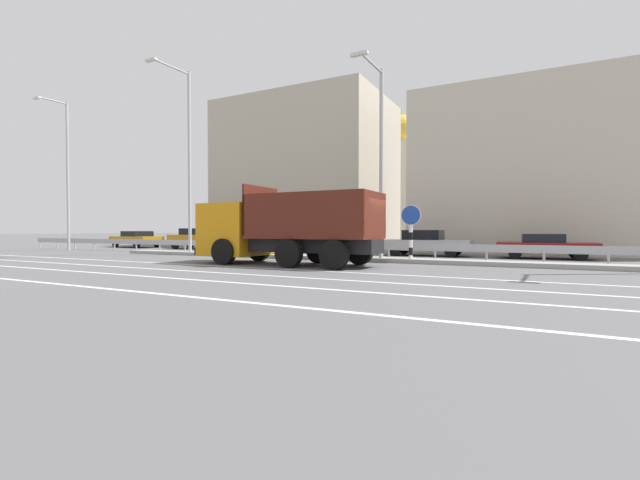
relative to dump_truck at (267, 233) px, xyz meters
name	(u,v)px	position (x,y,z in m)	size (l,w,h in m)	color
ground_plane	(358,266)	(3.71, 0.71, -1.25)	(320.00, 320.00, 0.00)	#565659
lane_strip_0	(263,268)	(1.04, -1.79, -1.25)	(55.67, 0.16, 0.01)	silver
lane_strip_1	(226,273)	(1.04, -3.80, -1.25)	(55.67, 0.16, 0.01)	silver
lane_strip_2	(183,279)	(1.04, -5.63, -1.25)	(55.67, 0.16, 0.01)	silver
lane_strip_3	(110,289)	(1.04, -7.94, -1.25)	(55.67, 0.16, 0.01)	silver
median_island	(380,260)	(3.71, 3.21, -1.16)	(30.62, 1.10, 0.18)	gray
median_guardrail	(389,248)	(3.71, 4.45, -0.68)	(55.67, 0.09, 0.78)	#9EA0A5
dump_truck	(267,233)	(0.00, 0.00, 0.00)	(7.59, 2.79, 3.17)	orange
median_road_sign	(411,231)	(5.09, 3.21, 0.08)	(0.86, 0.16, 2.44)	white
street_lamp_0	(66,169)	(-18.47, 3.16, 4.22)	(0.71, 2.05, 10.02)	#ADADB2
street_lamp_1	(187,153)	(-7.33, 2.97, 4.34)	(0.70, 2.69, 10.09)	#ADADB2
street_lamp_2	(379,153)	(3.81, 2.88, 3.41)	(0.70, 2.63, 8.28)	#ADADB2
parked_car_0	(136,239)	(-18.51, 8.78, -0.58)	(4.39, 2.23, 1.30)	#B27A14
parked_car_1	(196,239)	(-12.34, 8.87, -0.49)	(4.10, 1.92, 1.50)	#B27A14
parked_car_2	(247,239)	(-7.70, 8.86, -0.48)	(4.00, 2.01, 1.57)	navy
parked_car_3	(324,241)	(-1.72, 8.53, -0.55)	(4.28, 2.07, 1.41)	gray
parked_car_4	(425,243)	(4.44, 8.41, -0.55)	(4.66, 2.01, 1.38)	#A3A3A8
parked_car_5	(545,246)	(10.12, 8.71, -0.62)	(4.45, 2.20, 1.20)	maroon
background_building_0	(307,175)	(-8.73, 19.07, 5.03)	(14.07, 10.21, 12.58)	#B7AD99
background_building_1	(550,174)	(10.38, 16.08, 3.68)	(15.56, 9.95, 9.87)	beige
church_tower	(401,181)	(-3.04, 28.88, 5.25)	(3.60, 3.60, 14.16)	silver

